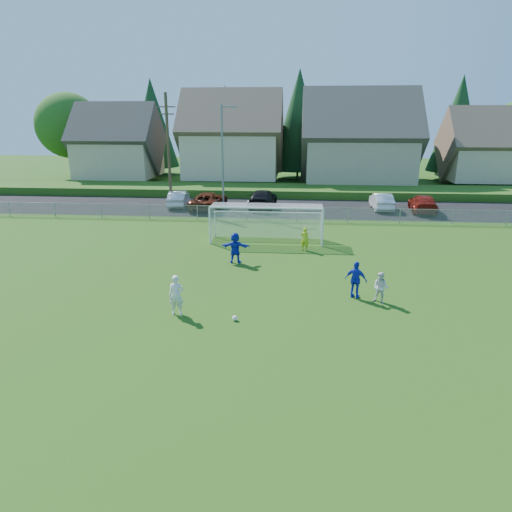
% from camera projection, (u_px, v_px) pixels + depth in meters
% --- Properties ---
extents(ground, '(160.00, 160.00, 0.00)m').
position_uv_depth(ground, '(235.00, 364.00, 15.50)').
color(ground, '#193D0C').
rests_on(ground, ground).
extents(asphalt_lot, '(60.00, 60.00, 0.00)m').
position_uv_depth(asphalt_lot, '(275.00, 208.00, 41.67)').
color(asphalt_lot, black).
rests_on(asphalt_lot, ground).
extents(grass_embankment, '(70.00, 6.00, 0.80)m').
position_uv_depth(grass_embankment, '(278.00, 191.00, 48.69)').
color(grass_embankment, '#1E420F').
rests_on(grass_embankment, ground).
extents(soccer_ball, '(0.22, 0.22, 0.22)m').
position_uv_depth(soccer_ball, '(235.00, 318.00, 18.78)').
color(soccer_ball, white).
rests_on(soccer_ball, ground).
extents(player_white_a, '(0.66, 0.46, 1.73)m').
position_uv_depth(player_white_a, '(176.00, 295.00, 19.15)').
color(player_white_a, silver).
rests_on(player_white_a, ground).
extents(player_white_b, '(0.88, 0.82, 1.44)m').
position_uv_depth(player_white_b, '(381.00, 288.00, 20.40)').
color(player_white_b, silver).
rests_on(player_white_b, ground).
extents(player_blue_a, '(1.11, 0.81, 1.74)m').
position_uv_depth(player_blue_a, '(356.00, 280.00, 20.94)').
color(player_blue_a, '#1325B5').
rests_on(player_blue_a, ground).
extents(player_blue_b, '(1.65, 0.55, 1.77)m').
position_uv_depth(player_blue_b, '(235.00, 248.00, 25.97)').
color(player_blue_b, '#1325B5').
rests_on(player_blue_b, ground).
extents(goalkeeper, '(0.61, 0.48, 1.46)m').
position_uv_depth(goalkeeper, '(305.00, 239.00, 28.39)').
color(goalkeeper, '#B7C917').
rests_on(goalkeeper, ground).
extents(car_b, '(2.02, 4.58, 1.46)m').
position_uv_depth(car_b, '(179.00, 199.00, 42.08)').
color(car_b, silver).
rests_on(car_b, ground).
extents(car_c, '(2.95, 5.66, 1.52)m').
position_uv_depth(car_c, '(209.00, 201.00, 40.91)').
color(car_c, '#531909').
rests_on(car_c, ground).
extents(car_d, '(2.54, 5.60, 1.59)m').
position_uv_depth(car_d, '(263.00, 199.00, 41.73)').
color(car_d, black).
rests_on(car_d, ground).
extents(car_f, '(1.57, 4.47, 1.47)m').
position_uv_depth(car_f, '(382.00, 201.00, 40.74)').
color(car_f, silver).
rests_on(car_f, ground).
extents(car_g, '(2.63, 5.29, 1.48)m').
position_uv_depth(car_g, '(423.00, 204.00, 39.71)').
color(car_g, maroon).
rests_on(car_g, ground).
extents(soccer_goal, '(7.42, 1.90, 2.50)m').
position_uv_depth(soccer_goal, '(267.00, 217.00, 30.29)').
color(soccer_goal, white).
rests_on(soccer_goal, ground).
extents(chainlink_fence, '(52.06, 0.06, 1.20)m').
position_uv_depth(chainlink_fence, '(272.00, 213.00, 36.25)').
color(chainlink_fence, gray).
rests_on(chainlink_fence, ground).
extents(streetlight, '(1.38, 0.18, 9.00)m').
position_uv_depth(streetlight, '(223.00, 155.00, 39.19)').
color(streetlight, slate).
rests_on(streetlight, ground).
extents(utility_pole, '(1.60, 0.26, 10.00)m').
position_uv_depth(utility_pole, '(168.00, 150.00, 40.48)').
color(utility_pole, '#473321').
rests_on(utility_pole, ground).
extents(houses_row, '(53.90, 11.45, 13.27)m').
position_uv_depth(houses_row, '(299.00, 122.00, 53.57)').
color(houses_row, tan).
rests_on(houses_row, ground).
extents(tree_row, '(65.98, 12.36, 13.80)m').
position_uv_depth(tree_row, '(291.00, 125.00, 59.75)').
color(tree_row, '#382616').
rests_on(tree_row, ground).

